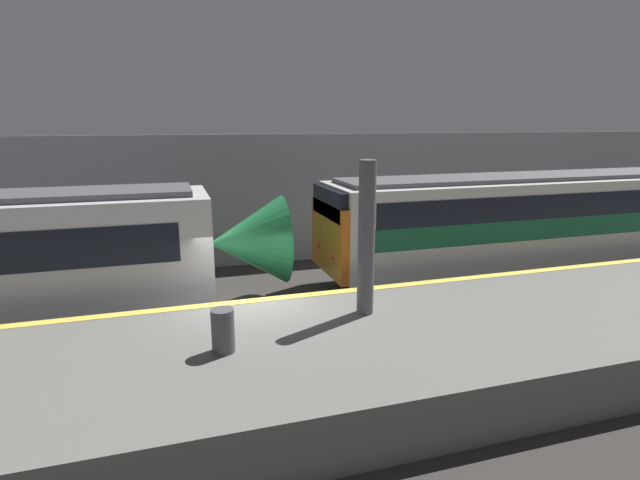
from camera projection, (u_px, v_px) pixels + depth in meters
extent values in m
plane|color=#33302D|center=(253.00, 341.00, 12.62)|extent=(120.00, 120.00, 0.00)
cube|color=slate|center=(275.00, 370.00, 10.00)|extent=(40.00, 5.37, 1.13)
cube|color=#EAD14C|center=(252.00, 301.00, 12.22)|extent=(40.00, 0.30, 0.01)
cube|color=#939399|center=(218.00, 202.00, 18.55)|extent=(50.00, 0.15, 4.95)
cylinder|color=#56565B|center=(366.00, 239.00, 11.08)|extent=(0.38, 0.38, 3.49)
cone|color=#238447|center=(247.00, 241.00, 14.74)|extent=(2.20, 2.64, 2.64)
sphere|color=#F2EFCC|center=(278.00, 252.00, 15.11)|extent=(0.20, 0.20, 0.20)
cube|color=black|center=(534.00, 264.00, 18.13)|extent=(14.26, 2.49, 0.71)
cube|color=silver|center=(539.00, 217.00, 17.73)|extent=(15.50, 3.03, 2.78)
cube|color=#145638|center=(572.00, 227.00, 16.33)|extent=(14.88, 0.02, 0.67)
cube|color=black|center=(575.00, 205.00, 16.16)|extent=(13.95, 0.02, 0.78)
cube|color=orange|center=(329.00, 238.00, 15.51)|extent=(0.25, 2.97, 2.22)
cube|color=black|center=(329.00, 203.00, 15.25)|extent=(0.25, 2.67, 0.89)
sphere|color=#EA4C42|center=(331.00, 256.00, 14.92)|extent=(0.18, 0.18, 0.18)
sphere|color=#EA4C42|center=(318.00, 246.00, 16.18)|extent=(0.18, 0.18, 0.18)
cube|color=#4C4C51|center=(543.00, 176.00, 17.39)|extent=(14.88, 2.18, 0.14)
cylinder|color=#4C4C51|center=(223.00, 331.00, 9.44)|extent=(0.44, 0.44, 0.85)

